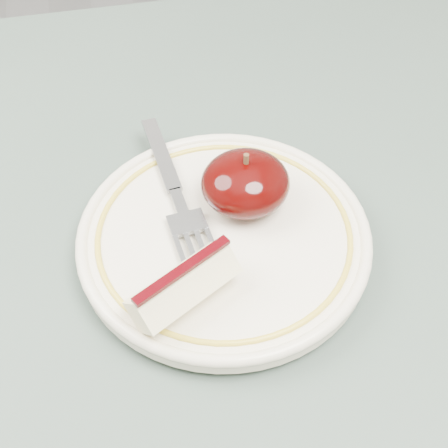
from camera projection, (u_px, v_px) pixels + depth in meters
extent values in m
cylinder|color=brown|center=(371.00, 221.00, 1.01)|extent=(0.05, 0.05, 0.71)
cube|color=#3F4E45|center=(121.00, 395.00, 0.41)|extent=(0.90, 0.90, 0.04)
cylinder|color=beige|center=(224.00, 246.00, 0.46)|extent=(0.12, 0.12, 0.01)
cylinder|color=beige|center=(224.00, 238.00, 0.46)|extent=(0.21, 0.21, 0.01)
torus|color=beige|center=(224.00, 234.00, 0.45)|extent=(0.21, 0.21, 0.01)
torus|color=gold|center=(224.00, 233.00, 0.45)|extent=(0.19, 0.19, 0.00)
ellipsoid|color=black|center=(245.00, 183.00, 0.46)|extent=(0.07, 0.06, 0.04)
cylinder|color=#472D19|center=(246.00, 160.00, 0.44)|extent=(0.00, 0.00, 0.01)
cube|color=#F7E7B6|center=(184.00, 286.00, 0.40)|extent=(0.08, 0.06, 0.03)
cube|color=#320105|center=(182.00, 270.00, 0.39)|extent=(0.07, 0.04, 0.00)
cube|color=gray|center=(161.00, 154.00, 0.50)|extent=(0.02, 0.09, 0.00)
cube|color=gray|center=(179.00, 201.00, 0.47)|extent=(0.01, 0.03, 0.00)
cube|color=gray|center=(187.00, 223.00, 0.45)|extent=(0.03, 0.02, 0.00)
cube|color=gray|center=(213.00, 246.00, 0.44)|extent=(0.01, 0.03, 0.00)
cube|color=gray|center=(203.00, 249.00, 0.44)|extent=(0.01, 0.03, 0.00)
cube|color=gray|center=(192.00, 251.00, 0.43)|extent=(0.01, 0.03, 0.00)
cube|color=gray|center=(181.00, 254.00, 0.43)|extent=(0.01, 0.03, 0.00)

